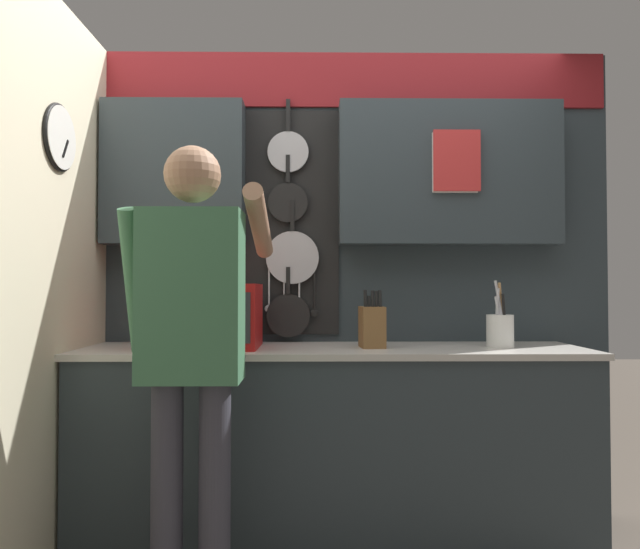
{
  "coord_description": "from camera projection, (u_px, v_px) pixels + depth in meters",
  "views": [
    {
      "loc": [
        -0.1,
        -2.77,
        1.22
      ],
      "look_at": [
        -0.06,
        0.19,
        1.29
      ],
      "focal_mm": 32.0,
      "sensor_mm": 36.0,
      "label": 1
    }
  ],
  "objects": [
    {
      "name": "base_cabinet_counter",
      "position": [
        334.0,
        445.0,
        2.74
      ],
      "size": [
        2.42,
        0.61,
        0.94
      ],
      "color": "#2D383D",
      "rests_on": "ground_plane"
    },
    {
      "name": "knife_block",
      "position": [
        372.0,
        326.0,
        2.75
      ],
      "size": [
        0.12,
        0.16,
        0.28
      ],
      "color": "brown",
      "rests_on": "base_cabinet_counter"
    },
    {
      "name": "ground_plane",
      "position": [
        334.0,
        542.0,
        2.74
      ],
      "size": [
        14.0,
        14.0,
        0.0
      ],
      "primitive_type": "plane",
      "color": "brown"
    },
    {
      "name": "microwave",
      "position": [
        206.0,
        316.0,
        2.74
      ],
      "size": [
        0.51,
        0.39,
        0.31
      ],
      "color": "red",
      "rests_on": "base_cabinet_counter"
    },
    {
      "name": "person",
      "position": [
        192.0,
        330.0,
        2.18
      ],
      "size": [
        0.54,
        0.67,
        1.77
      ],
      "color": "#383842",
      "rests_on": "ground_plane"
    },
    {
      "name": "side_wall",
      "position": [
        39.0,
        279.0,
        2.35
      ],
      "size": [
        0.07,
        1.6,
        2.49
      ],
      "color": "beige",
      "rests_on": "ground_plane"
    },
    {
      "name": "back_wall_unit",
      "position": [
        336.0,
        231.0,
        3.04
      ],
      "size": [
        2.99,
        0.23,
        2.49
      ],
      "color": "#2D383D",
      "rests_on": "ground_plane"
    },
    {
      "name": "utensil_crock",
      "position": [
        500.0,
        329.0,
        2.76
      ],
      "size": [
        0.13,
        0.13,
        0.32
      ],
      "color": "white",
      "rests_on": "base_cabinet_counter"
    }
  ]
}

